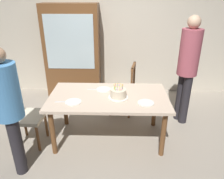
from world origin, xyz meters
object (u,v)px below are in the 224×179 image
(person_celebrant, at_px, (8,107))
(person_guest, at_px, (188,65))
(birthday_cake, at_px, (118,94))
(china_cabinet, at_px, (73,52))
(plate_far_side, at_px, (104,89))
(plate_near_guest, at_px, (146,103))
(chair_spindle_back, at_px, (123,90))
(plate_near_celebrant, at_px, (73,102))
(dining_table, at_px, (109,101))
(chair_upholstered, at_px, (21,112))

(person_celebrant, bearing_deg, person_guest, 27.46)
(birthday_cake, relative_size, china_cabinet, 0.15)
(birthday_cake, distance_m, plate_far_side, 0.35)
(plate_near_guest, xyz_separation_m, chair_spindle_back, (-0.28, 1.00, -0.27))
(birthday_cake, relative_size, plate_near_celebrant, 1.27)
(dining_table, distance_m, person_celebrant, 1.32)
(chair_spindle_back, height_order, chair_upholstered, same)
(person_guest, height_order, china_cabinet, china_cabinet)
(dining_table, bearing_deg, chair_spindle_back, 73.54)
(china_cabinet, bearing_deg, plate_far_side, -61.94)
(plate_near_celebrant, relative_size, chair_upholstered, 0.23)
(dining_table, relative_size, person_guest, 0.95)
(birthday_cake, xyz_separation_m, person_celebrant, (-1.24, -0.62, 0.11))
(plate_near_celebrant, distance_m, plate_near_guest, 0.98)
(plate_near_celebrant, height_order, chair_spindle_back, chair_spindle_back)
(plate_near_guest, distance_m, person_celebrant, 1.69)
(plate_near_guest, relative_size, person_guest, 0.12)
(plate_near_guest, relative_size, china_cabinet, 0.12)
(birthday_cake, distance_m, chair_spindle_back, 0.91)
(plate_near_celebrant, distance_m, china_cabinet, 1.81)
(plate_far_side, height_order, chair_spindle_back, chair_spindle_back)
(plate_far_side, xyz_separation_m, china_cabinet, (-0.72, 1.35, 0.22))
(chair_spindle_back, height_order, person_celebrant, person_celebrant)
(dining_table, height_order, person_guest, person_guest)
(dining_table, height_order, plate_near_celebrant, plate_near_celebrant)
(person_celebrant, bearing_deg, plate_far_side, 40.92)
(person_guest, relative_size, china_cabinet, 0.94)
(birthday_cake, bearing_deg, chair_upholstered, -176.16)
(chair_spindle_back, bearing_deg, chair_upholstered, -147.64)
(china_cabinet, bearing_deg, birthday_cake, -59.71)
(plate_far_side, bearing_deg, chair_upholstered, -162.74)
(dining_table, relative_size, plate_near_celebrant, 7.72)
(chair_spindle_back, bearing_deg, plate_near_guest, -74.45)
(plate_far_side, distance_m, chair_spindle_back, 0.71)
(birthday_cake, bearing_deg, dining_table, 158.77)
(plate_far_side, xyz_separation_m, plate_near_guest, (0.59, -0.42, 0.00))
(dining_table, distance_m, plate_near_celebrant, 0.52)
(birthday_cake, distance_m, person_celebrant, 1.39)
(chair_spindle_back, distance_m, person_celebrant, 2.02)
(birthday_cake, bearing_deg, plate_near_celebrant, -165.41)
(person_celebrant, bearing_deg, birthday_cake, 26.40)
(chair_upholstered, bearing_deg, chair_spindle_back, 32.36)
(birthday_cake, height_order, chair_spindle_back, chair_spindle_back)
(chair_upholstered, bearing_deg, plate_near_guest, -2.14)
(plate_near_celebrant, relative_size, plate_far_side, 1.00)
(plate_near_celebrant, bearing_deg, plate_far_side, 47.96)
(plate_near_guest, bearing_deg, plate_near_celebrant, 180.00)
(dining_table, distance_m, chair_upholstered, 1.25)
(birthday_cake, xyz_separation_m, chair_spindle_back, (0.09, 0.84, -0.33))
(birthday_cake, bearing_deg, chair_spindle_back, 83.70)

